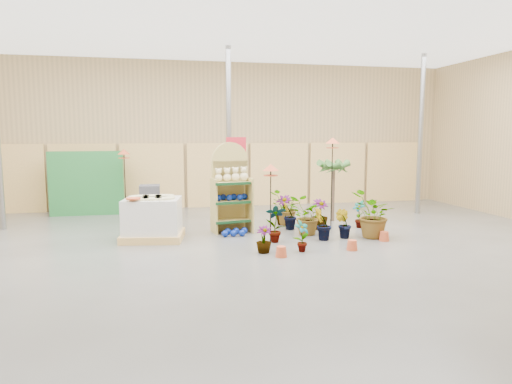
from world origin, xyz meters
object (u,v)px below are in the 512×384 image
(display_shelf, at_px, (231,191))
(potted_plant_2, at_px, (306,216))
(pallet_stack, at_px, (153,219))
(bird_table_front, at_px, (271,170))

(display_shelf, distance_m, potted_plant_2, 1.85)
(pallet_stack, bearing_deg, potted_plant_2, 5.28)
(display_shelf, relative_size, bird_table_front, 1.26)
(display_shelf, bearing_deg, potted_plant_2, -35.41)
(pallet_stack, relative_size, potted_plant_2, 1.66)
(display_shelf, relative_size, pallet_stack, 1.47)
(display_shelf, height_order, bird_table_front, display_shelf)
(pallet_stack, height_order, bird_table_front, bird_table_front)
(bird_table_front, bearing_deg, display_shelf, 117.45)
(pallet_stack, distance_m, potted_plant_2, 3.40)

